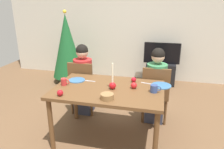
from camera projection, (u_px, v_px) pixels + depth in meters
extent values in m
plane|color=brown|center=(109.00, 138.00, 2.98)|extent=(7.68, 7.68, 0.00)
cube|color=beige|center=(136.00, 24.00, 4.94)|extent=(6.40, 0.10, 2.60)
cube|color=brown|center=(108.00, 90.00, 2.74)|extent=(1.40, 0.90, 0.04)
cylinder|color=brown|center=(51.00, 125.00, 2.65)|extent=(0.06, 0.06, 0.71)
cylinder|color=brown|center=(156.00, 140.00, 2.37)|extent=(0.06, 0.06, 0.71)
cylinder|color=brown|center=(75.00, 98.00, 3.37)|extent=(0.06, 0.06, 0.71)
cylinder|color=brown|center=(158.00, 107.00, 3.09)|extent=(0.06, 0.06, 0.71)
cube|color=brown|center=(85.00, 87.00, 3.60)|extent=(0.40, 0.40, 0.04)
cube|color=brown|center=(80.00, 77.00, 3.36)|extent=(0.40, 0.04, 0.45)
cylinder|color=brown|center=(98.00, 96.00, 3.80)|extent=(0.04, 0.04, 0.41)
cylinder|color=brown|center=(80.00, 94.00, 3.87)|extent=(0.04, 0.04, 0.41)
cylinder|color=brown|center=(92.00, 105.00, 3.49)|extent=(0.04, 0.04, 0.41)
cylinder|color=brown|center=(72.00, 102.00, 3.56)|extent=(0.04, 0.04, 0.41)
cube|color=brown|center=(155.00, 94.00, 3.35)|extent=(0.40, 0.40, 0.04)
cube|color=brown|center=(156.00, 83.00, 3.10)|extent=(0.40, 0.04, 0.45)
cylinder|color=brown|center=(165.00, 103.00, 3.54)|extent=(0.04, 0.04, 0.41)
cylinder|color=brown|center=(145.00, 101.00, 3.62)|extent=(0.04, 0.04, 0.41)
cylinder|color=brown|center=(165.00, 113.00, 3.23)|extent=(0.04, 0.04, 0.41)
cylinder|color=brown|center=(143.00, 110.00, 3.30)|extent=(0.04, 0.04, 0.41)
cube|color=#33384C|center=(84.00, 99.00, 3.63)|extent=(0.28, 0.28, 0.45)
cylinder|color=#AD2323|center=(83.00, 74.00, 3.47)|extent=(0.30, 0.30, 0.48)
sphere|color=tan|center=(82.00, 52.00, 3.36)|extent=(0.19, 0.19, 0.19)
sphere|color=black|center=(82.00, 50.00, 3.35)|extent=(0.19, 0.19, 0.19)
cube|color=#33384C|center=(154.00, 107.00, 3.37)|extent=(0.28, 0.28, 0.45)
cylinder|color=#387A4C|center=(156.00, 79.00, 3.22)|extent=(0.30, 0.30, 0.48)
sphere|color=tan|center=(158.00, 57.00, 3.10)|extent=(0.19, 0.19, 0.19)
sphere|color=black|center=(158.00, 55.00, 3.09)|extent=(0.19, 0.19, 0.19)
cube|color=black|center=(160.00, 73.00, 4.88)|extent=(0.64, 0.40, 0.48)
cube|color=black|center=(162.00, 53.00, 4.73)|extent=(0.79, 0.04, 0.46)
cube|color=black|center=(162.00, 53.00, 4.72)|extent=(0.76, 0.05, 0.46)
cylinder|color=brown|center=(69.00, 78.00, 5.05)|extent=(0.08, 0.08, 0.14)
cone|color=#195628|center=(67.00, 46.00, 4.79)|extent=(0.70, 0.70, 1.41)
sphere|color=yellow|center=(65.00, 12.00, 4.55)|extent=(0.08, 0.08, 0.08)
sphere|color=red|center=(112.00, 86.00, 2.70)|extent=(0.09, 0.09, 0.09)
cylinder|color=#EFE5C6|center=(112.00, 73.00, 2.65)|extent=(0.02, 0.02, 0.25)
cylinder|color=teal|center=(77.00, 80.00, 3.00)|extent=(0.23, 0.23, 0.01)
cylinder|color=teal|center=(161.00, 85.00, 2.81)|extent=(0.26, 0.26, 0.01)
cylinder|color=#B72D2D|center=(64.00, 82.00, 2.83)|extent=(0.08, 0.08, 0.09)
torus|color=#B72D2D|center=(67.00, 82.00, 2.81)|extent=(0.06, 0.01, 0.06)
cylinder|color=#33477F|center=(154.00, 89.00, 2.61)|extent=(0.09, 0.09, 0.09)
torus|color=#33477F|center=(159.00, 89.00, 2.59)|extent=(0.06, 0.01, 0.06)
cube|color=silver|center=(89.00, 81.00, 2.98)|extent=(0.18, 0.02, 0.01)
cube|color=silver|center=(148.00, 83.00, 2.89)|extent=(0.18, 0.05, 0.01)
cylinder|color=olive|center=(107.00, 96.00, 2.43)|extent=(0.15, 0.15, 0.07)
sphere|color=#B1151D|center=(60.00, 93.00, 2.51)|extent=(0.07, 0.07, 0.07)
sphere|color=red|center=(134.00, 85.00, 2.72)|extent=(0.08, 0.08, 0.08)
sphere|color=#B4101D|center=(134.00, 80.00, 2.93)|extent=(0.07, 0.07, 0.07)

